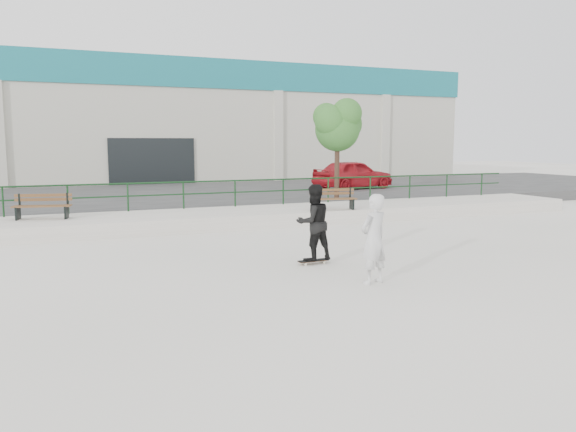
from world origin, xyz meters
name	(u,v)px	position (x,y,z in m)	size (l,w,h in m)	color
ground	(347,289)	(0.00, 0.00, 0.00)	(120.00, 120.00, 0.00)	beige
ledge	(219,218)	(0.00, 9.50, 0.25)	(30.00, 3.00, 0.50)	silver
parking_strip	(173,197)	(0.00, 18.00, 0.25)	(60.00, 14.00, 0.50)	#333333
railing	(210,188)	(0.00, 10.80, 1.24)	(28.00, 0.06, 1.03)	#153A1A
commercial_building	(133,119)	(0.00, 31.99, 4.58)	(44.20, 16.33, 8.00)	beige
bench_left	(43,206)	(-5.79, 9.85, 0.90)	(1.84, 0.87, 0.82)	#57311D
bench_right	(333,199)	(4.02, 8.46, 0.89)	(1.75, 0.83, 0.78)	#57311D
tree	(338,124)	(6.12, 12.14, 3.75)	(2.44, 2.17, 4.33)	#483424
red_car	(353,174)	(9.27, 16.36, 1.27)	(1.82, 4.52, 1.54)	#AA141D
skateboard	(313,261)	(0.38, 2.41, 0.07)	(0.79, 0.25, 0.09)	black
standing_skater	(313,222)	(0.38, 2.41, 1.03)	(0.90, 0.70, 1.86)	black
seated_skater	(374,239)	(0.72, 0.18, 0.95)	(0.69, 0.46, 1.90)	silver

